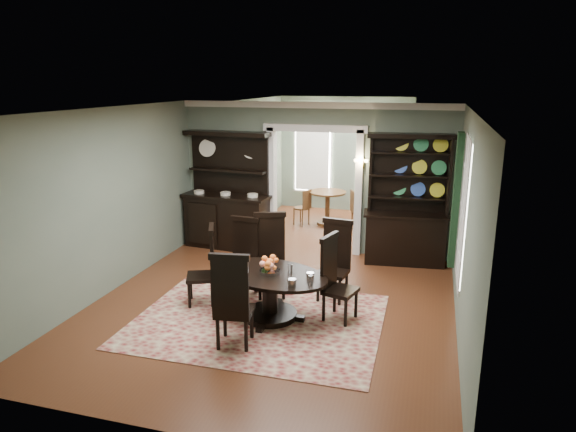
# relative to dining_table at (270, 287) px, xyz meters

# --- Properties ---
(room) EXTENTS (5.51, 6.01, 3.01)m
(room) POSITION_rel_dining_table_xyz_m (-0.10, 0.32, 1.08)
(room) COLOR #552B16
(room) RESTS_ON ground
(parlor) EXTENTS (3.51, 3.50, 3.01)m
(parlor) POSITION_rel_dining_table_xyz_m (-0.10, 5.81, 1.02)
(parlor) COLOR #552B16
(parlor) RESTS_ON ground
(doorway_trim) EXTENTS (2.08, 0.25, 2.57)m
(doorway_trim) POSITION_rel_dining_table_xyz_m (-0.10, 3.28, 1.12)
(doorway_trim) COLOR silver
(doorway_trim) RESTS_ON floor
(right_window) EXTENTS (0.15, 1.47, 2.12)m
(right_window) POSITION_rel_dining_table_xyz_m (2.59, 1.21, 1.11)
(right_window) COLOR white
(right_window) RESTS_ON wall_right
(wall_sconce) EXTENTS (0.27, 0.21, 0.21)m
(wall_sconce) POSITION_rel_dining_table_xyz_m (0.85, 3.13, 1.39)
(wall_sconce) COLOR #AC8B2D
(wall_sconce) RESTS_ON back_wall_right
(rug) EXTENTS (3.57, 2.78, 0.01)m
(rug) POSITION_rel_dining_table_xyz_m (-0.14, -0.14, -0.49)
(rug) COLOR maroon
(rug) RESTS_ON floor
(dining_table) EXTENTS (2.05, 2.05, 0.71)m
(dining_table) POSITION_rel_dining_table_xyz_m (0.00, 0.00, 0.00)
(dining_table) COLOR black
(dining_table) RESTS_ON rug
(centerpiece) EXTENTS (1.52, 0.98, 0.25)m
(centerpiece) POSITION_rel_dining_table_xyz_m (0.01, -0.03, 0.29)
(centerpiece) COLOR silver
(centerpiece) RESTS_ON dining_table
(chair_far_left) EXTENTS (0.49, 0.47, 1.27)m
(chair_far_left) POSITION_rel_dining_table_xyz_m (-0.70, 0.79, 0.17)
(chair_far_left) COLOR black
(chair_far_left) RESTS_ON rug
(chair_far_mid) EXTENTS (0.64, 0.62, 1.35)m
(chair_far_mid) POSITION_rel_dining_table_xyz_m (-0.27, 0.89, 0.22)
(chair_far_mid) COLOR black
(chair_far_mid) RESTS_ON rug
(chair_far_right) EXTENTS (0.53, 0.51, 1.29)m
(chair_far_right) POSITION_rel_dining_table_xyz_m (0.77, 1.01, 0.18)
(chair_far_right) COLOR black
(chair_far_right) RESTS_ON rug
(chair_end_left) EXTENTS (0.59, 0.60, 1.26)m
(chair_end_left) POSITION_rel_dining_table_xyz_m (-1.09, 0.23, 0.17)
(chair_end_left) COLOR black
(chair_end_left) RESTS_ON rug
(chair_end_right) EXTENTS (0.56, 0.57, 1.27)m
(chair_end_right) POSITION_rel_dining_table_xyz_m (0.90, 0.26, 0.17)
(chair_end_right) COLOR black
(chair_end_right) RESTS_ON rug
(chair_near) EXTENTS (0.56, 0.54, 1.34)m
(chair_near) POSITION_rel_dining_table_xyz_m (-0.18, -0.99, 0.21)
(chair_near) COLOR black
(chair_near) RESTS_ON rug
(sideboard) EXTENTS (1.87, 0.79, 2.41)m
(sideboard) POSITION_rel_dining_table_xyz_m (-1.89, 3.00, 0.35)
(sideboard) COLOR black
(sideboard) RESTS_ON floor
(welsh_dresser) EXTENTS (1.63, 0.74, 2.47)m
(welsh_dresser) POSITION_rel_dining_table_xyz_m (1.75, 3.01, 0.40)
(welsh_dresser) COLOR black
(welsh_dresser) RESTS_ON floor
(parlor_table) EXTENTS (0.89, 0.89, 0.82)m
(parlor_table) POSITION_rel_dining_table_xyz_m (-0.22, 5.22, 0.04)
(parlor_table) COLOR #553218
(parlor_table) RESTS_ON parlor_floor
(parlor_chair_left) EXTENTS (0.41, 0.41, 0.87)m
(parlor_chair_left) POSITION_rel_dining_table_xyz_m (-0.77, 5.00, -0.03)
(parlor_chair_left) COLOR #553218
(parlor_chair_left) RESTS_ON parlor_floor
(parlor_chair_right) EXTENTS (0.46, 0.45, 0.96)m
(parlor_chair_right) POSITION_rel_dining_table_xyz_m (0.55, 4.86, 0.02)
(parlor_chair_right) COLOR #553218
(parlor_chair_right) RESTS_ON parlor_floor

